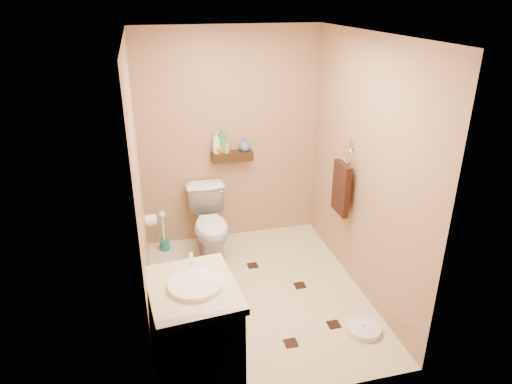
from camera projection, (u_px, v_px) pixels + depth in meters
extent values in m
plane|color=beige|center=(258.00, 294.00, 4.43)|extent=(2.50, 2.50, 0.00)
cube|color=tan|center=(230.00, 139.00, 5.06)|extent=(2.00, 0.04, 2.40)
cube|color=tan|center=(307.00, 253.00, 2.84)|extent=(2.00, 0.04, 2.40)
cube|color=tan|center=(140.00, 191.00, 3.73)|extent=(0.04, 2.50, 2.40)
cube|color=tan|center=(364.00, 170.00, 4.17)|extent=(0.04, 2.50, 2.40)
cube|color=silver|center=(258.00, 34.00, 3.47)|extent=(2.00, 2.50, 0.02)
cube|color=#331D0E|center=(232.00, 156.00, 5.06)|extent=(0.46, 0.14, 0.10)
cube|color=black|center=(225.00, 310.00, 4.21)|extent=(0.11, 0.11, 0.01)
cube|color=black|center=(300.00, 285.00, 4.56)|extent=(0.11, 0.11, 0.01)
cube|color=black|center=(291.00, 343.00, 3.81)|extent=(0.11, 0.11, 0.01)
cube|color=black|center=(203.00, 274.00, 4.74)|extent=(0.11, 0.11, 0.01)
cube|color=black|center=(334.00, 324.00, 4.02)|extent=(0.11, 0.11, 0.01)
cube|color=black|center=(253.00, 265.00, 4.89)|extent=(0.11, 0.11, 0.01)
imported|color=white|center=(211.00, 225.00, 4.95)|extent=(0.43, 0.75, 0.75)
cube|color=brown|center=(196.00, 339.00, 3.27)|extent=(0.60, 0.72, 0.82)
cube|color=#F9E3B4|center=(193.00, 289.00, 3.10)|extent=(0.65, 0.76, 0.05)
cylinder|color=white|center=(195.00, 285.00, 3.09)|extent=(0.38, 0.38, 0.05)
cylinder|color=silver|center=(191.00, 259.00, 3.26)|extent=(0.03, 0.03, 0.13)
cylinder|color=white|center=(364.00, 329.00, 3.93)|extent=(0.38, 0.38, 0.05)
cylinder|color=white|center=(364.00, 326.00, 3.92)|extent=(0.18, 0.18, 0.01)
cylinder|color=#1B6E68|center=(165.00, 245.00, 5.18)|extent=(0.11, 0.11, 0.12)
cylinder|color=white|center=(163.00, 228.00, 5.09)|extent=(0.02, 0.02, 0.34)
sphere|color=white|center=(162.00, 215.00, 5.02)|extent=(0.08, 0.08, 0.08)
cube|color=silver|center=(352.00, 143.00, 4.32)|extent=(0.03, 0.06, 0.08)
torus|color=silver|center=(348.00, 155.00, 4.36)|extent=(0.02, 0.19, 0.19)
cube|color=#34170F|center=(341.00, 188.00, 4.49)|extent=(0.06, 0.30, 0.52)
cylinder|color=white|center=(151.00, 220.00, 4.56)|extent=(0.11, 0.11, 0.11)
cylinder|color=silver|center=(146.00, 215.00, 4.53)|extent=(0.04, 0.02, 0.02)
imported|color=white|center=(216.00, 143.00, 4.96)|extent=(0.12, 0.12, 0.24)
imported|color=yellow|center=(218.00, 146.00, 4.97)|extent=(0.10, 0.10, 0.16)
imported|color=#EA4A1B|center=(219.00, 146.00, 4.98)|extent=(0.15, 0.15, 0.15)
imported|color=#2E8C41|center=(222.00, 141.00, 4.97)|extent=(0.12, 0.12, 0.26)
imported|color=#F99C53|center=(226.00, 146.00, 4.99)|extent=(0.10, 0.10, 0.16)
imported|color=#4B67BD|center=(245.00, 144.00, 5.04)|extent=(0.16, 0.16, 0.16)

